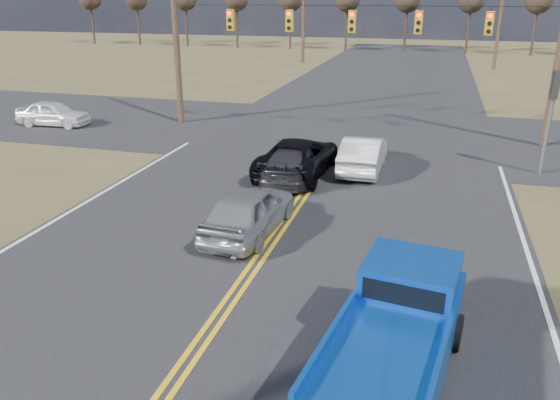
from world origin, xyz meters
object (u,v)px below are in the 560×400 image
(pickup_truck, at_px, (395,338))
(silver_suv, at_px, (249,210))
(cross_car_west, at_px, (53,113))
(black_suv, at_px, (298,156))
(white_car_queue, at_px, (363,153))
(dgrey_car_queue, at_px, (293,163))

(pickup_truck, bearing_deg, silver_suv, 137.99)
(silver_suv, bearing_deg, cross_car_west, -31.90)
(cross_car_west, bearing_deg, pickup_truck, -133.49)
(cross_car_west, bearing_deg, black_suv, -111.04)
(silver_suv, xyz_separation_m, white_car_queue, (2.35, 6.90, -0.01))
(black_suv, relative_size, cross_car_west, 1.33)
(silver_suv, distance_m, cross_car_west, 17.60)
(silver_suv, xyz_separation_m, cross_car_west, (-14.30, 10.26, -0.06))
(black_suv, distance_m, cross_car_west, 14.98)
(dgrey_car_queue, relative_size, cross_car_west, 1.15)
(silver_suv, distance_m, black_suv, 5.79)
(white_car_queue, relative_size, dgrey_car_queue, 0.97)
(white_car_queue, height_order, dgrey_car_queue, white_car_queue)
(silver_suv, relative_size, white_car_queue, 0.99)
(silver_suv, xyz_separation_m, black_suv, (0.00, 5.79, -0.01))
(pickup_truck, height_order, silver_suv, pickup_truck)
(black_suv, bearing_deg, silver_suv, 92.16)
(white_car_queue, bearing_deg, dgrey_car_queue, 38.21)
(dgrey_car_queue, distance_m, cross_car_west, 15.22)
(pickup_truck, bearing_deg, black_suv, 120.19)
(dgrey_car_queue, height_order, cross_car_west, cross_car_west)
(dgrey_car_queue, bearing_deg, silver_suv, 88.38)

